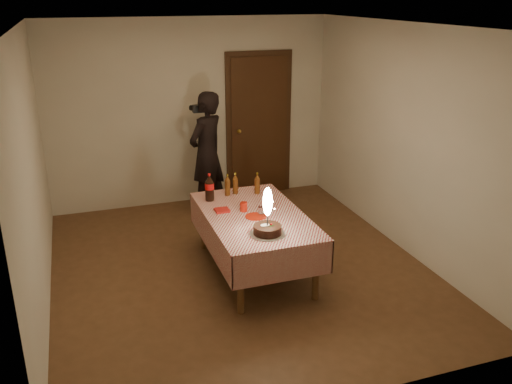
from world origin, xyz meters
The scene contains 13 objects.
ground centered at (0.00, 0.00, 0.00)m, with size 4.00×4.50×0.01m, color brown.
room_shell centered at (0.03, 0.08, 1.65)m, with size 4.04×4.54×2.62m.
dining_table centered at (0.13, -0.13, 0.59)m, with size 1.02×1.72×0.68m.
birthday_cake centered at (0.09, -0.64, 0.80)m, with size 0.35×0.35×0.48m.
red_plate centered at (0.12, -0.20, 0.68)m, with size 0.22×0.22×0.01m, color #B21E0C.
red_cup centered at (0.05, -0.01, 0.73)m, with size 0.08×0.08×0.10m, color #A8190B.
clear_cup centered at (0.20, -0.17, 0.72)m, with size 0.07×0.07×0.09m, color white.
napkin_stack centered at (-0.17, 0.07, 0.69)m, with size 0.15×0.15×0.02m, color #A41712.
cola_bottle centered at (-0.21, 0.42, 0.83)m, with size 0.10×0.10×0.32m.
amber_bottle_left centered at (0.03, 0.52, 0.80)m, with size 0.06×0.06×0.25m.
amber_bottle_right centered at (0.37, 0.47, 0.80)m, with size 0.06×0.06×0.25m.
amber_bottle_mid centered at (0.13, 0.54, 0.80)m, with size 0.06×0.06×0.25m.
photographer centered at (0.08, 1.74, 0.84)m, with size 0.73×0.70×1.68m.
Camera 1 is at (-1.57, -5.16, 2.90)m, focal length 38.00 mm.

